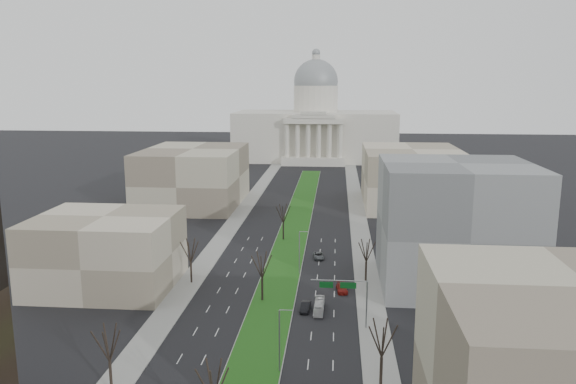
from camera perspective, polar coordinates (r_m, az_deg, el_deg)
The scene contains 23 objects.
ground at distance 141.26m, azimuth 0.33°, elevation -4.91°, with size 600.00×600.00×0.00m, color black.
median at distance 140.26m, azimuth 0.30°, elevation -4.99°, with size 8.00×222.03×0.20m.
sidewalk_left at distance 120.42m, azimuth -9.07°, elevation -7.91°, with size 5.00×330.00×0.15m, color gray.
sidewalk_right at distance 117.17m, azimuth 7.97°, elevation -8.42°, with size 5.00×330.00×0.15m, color gray.
capitol at distance 285.97m, azimuth 2.80°, elevation 6.59°, with size 80.00×46.00×55.00m.
building_beige_left at distance 114.14m, azimuth -18.01°, elevation -5.76°, with size 26.00×22.00×14.00m, color gray.
building_grey_right at distance 113.01m, azimuth 16.61°, elevation -3.21°, with size 28.00×26.00×24.00m, color slate.
building_far_left at distance 183.70m, azimuth -9.58°, elevation 1.58°, with size 30.00×40.00×18.00m, color gray.
building_far_right at distance 184.34m, azimuth 12.41°, elevation 1.50°, with size 30.00×40.00×18.00m, color gray.
tree_left_mid at distance 76.39m, azimuth -17.77°, elevation -14.31°, with size 5.40×5.40×9.72m.
tree_left_far at distance 111.83m, azimuth -9.89°, elevation -5.79°, with size 5.28×5.28×9.50m.
tree_right_mid at distance 74.76m, azimuth 9.55°, elevation -14.35°, with size 5.52×5.52×9.94m.
tree_right_far at distance 112.29m, azimuth 7.98°, elevation -5.83°, with size 5.04×5.04×9.07m.
tree_median_a at distance 65.27m, azimuth -7.57°, elevation -18.47°, with size 5.40×5.40×9.72m.
tree_median_b at distance 101.39m, azimuth -2.66°, elevation -7.33°, with size 5.40×5.40×9.72m.
tree_median_c at distance 139.65m, azimuth -0.48°, elevation -2.13°, with size 5.40×5.40×9.72m.
streetlamp_median_b at distance 78.56m, azimuth -0.83°, elevation -14.77°, with size 1.90×0.20×9.16m.
streetlamp_median_c at distance 115.73m, azimuth 1.19°, elevation -6.09°, with size 1.90×0.20×9.16m.
mast_arm_signs at distance 91.51m, azimuth 6.31°, elevation -10.07°, with size 9.12×0.24×8.09m.
car_black at distance 99.48m, azimuth 1.78°, elevation -11.56°, with size 1.53×4.38×1.44m, color black.
car_red at distance 108.27m, azimuth 5.49°, elevation -9.70°, with size 1.90×4.69×1.36m, color maroon.
car_grey_far at distance 127.09m, azimuth 3.11°, elevation -6.48°, with size 2.14×4.64×1.29m, color #53585C.
box_van at distance 99.21m, azimuth 3.19°, elevation -11.51°, with size 1.58×6.74×1.88m, color white.
Camera 1 is at (11.03, -15.26, 39.21)m, focal length 35.00 mm.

